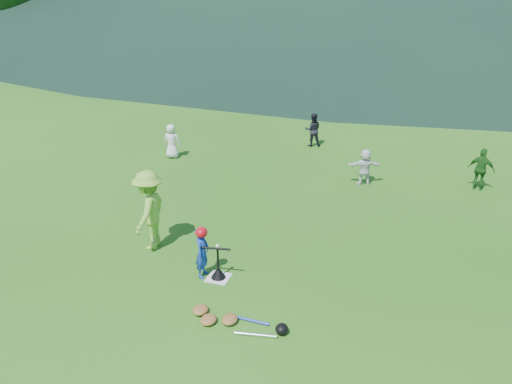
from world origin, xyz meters
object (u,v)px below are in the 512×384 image
fielder_a (172,141)px  fielder_b (313,130)px  home_plate (219,278)px  adult_coach (149,210)px  fielder_d (365,167)px  batter_child (202,253)px  fielder_c (481,169)px  equipment_pile (230,320)px  batting_tee (218,273)px

fielder_a → fielder_b: fielder_b is taller
home_plate → adult_coach: bearing=158.0°
fielder_a → fielder_d: bearing=167.6°
fielder_b → fielder_d: fielder_b is taller
batter_child → fielder_c: 8.84m
home_plate → equipment_pile: 1.48m
batter_child → equipment_pile: (1.05, -1.29, -0.47)m
batter_child → fielder_d: size_ratio=0.98×
fielder_d → batter_child: bearing=47.3°
batter_child → fielder_a: bearing=29.8°
home_plate → fielder_d: fielder_d is taller
fielder_c → equipment_pile: bearing=75.9°
fielder_a → batting_tee: (4.33, -6.63, -0.46)m
fielder_b → batting_tee: fielder_b is taller
fielder_a → fielder_c: bearing=172.7°
home_plate → batting_tee: bearing=0.0°
fielder_a → home_plate: bearing=115.3°
home_plate → fielder_a: fielder_a is taller
batter_child → home_plate: bearing=-91.2°
equipment_pile → adult_coach: bearing=142.0°
adult_coach → fielder_a: (-2.41, 5.85, -0.32)m
fielder_b → fielder_d: bearing=106.6°
batter_child → fielder_c: (5.75, 6.71, 0.09)m
adult_coach → batting_tee: 2.21m
home_plate → fielder_c: size_ratio=0.36×
fielder_b → equipment_pile: 10.75m
equipment_pile → fielder_a: bearing=122.5°
fielder_c → batting_tee: size_ratio=1.82×
home_plate → fielder_d: size_ratio=0.41×
batting_tee → home_plate: bearing=0.0°
fielder_b → fielder_d: 4.00m
equipment_pile → fielder_d: bearing=78.7°
batting_tee → equipment_pile: batting_tee is taller
fielder_a → fielder_d: fielder_a is taller
home_plate → batting_tee: (0.00, 0.00, 0.12)m
fielder_c → fielder_a: bearing=16.8°
batter_child → equipment_pile: batter_child is taller
batter_child → batting_tee: batter_child is taller
adult_coach → fielder_b: 8.86m
equipment_pile → fielder_b: bearing=94.0°
adult_coach → fielder_b: bearing=161.7°
fielder_a → fielder_c: size_ratio=0.95×
fielder_c → batting_tee: (-5.42, -6.71, -0.49)m
fielder_a → fielder_c: (9.74, 0.08, 0.03)m
fielder_c → home_plate: bearing=67.4°
fielder_b → equipment_pile: size_ratio=0.68×
adult_coach → batting_tee: adult_coach is taller
batter_child → equipment_pile: 1.73m
fielder_a → equipment_pile: bearing=114.7°
adult_coach → fielder_d: (4.12, 5.34, -0.36)m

